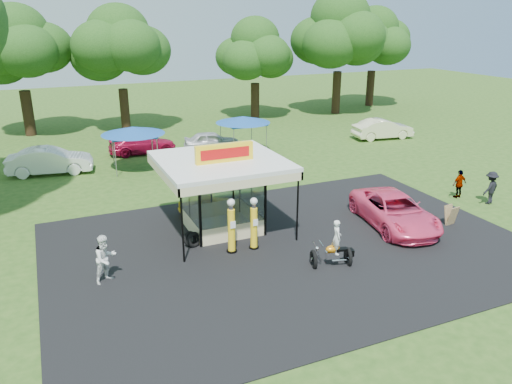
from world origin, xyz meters
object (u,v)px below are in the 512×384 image
bg_car_e (383,129)px  tent_east (243,120)px  gas_pump_right (254,225)px  bg_car_a (50,161)px  bg_car_b (142,144)px  kiosk_car (207,204)px  tent_west (133,131)px  pink_sedan (394,211)px  spectator_east_b (459,184)px  a_frame_sign (451,216)px  spectator_east_a (491,188)px  bg_car_c (212,141)px  spectator_west (106,259)px  gas_pump_left (231,227)px  gas_station_kiosk (221,193)px  motorcycle (335,247)px

bg_car_e → tent_east: (-11.99, 0.26, 1.64)m
gas_pump_right → bg_car_a: size_ratio=0.46×
bg_car_b → bg_car_e: bearing=-98.9°
kiosk_car → tent_west: 9.47m
kiosk_car → pink_sedan: (7.51, -5.10, 0.28)m
kiosk_car → spectator_east_b: spectator_east_b is taller
a_frame_sign → bg_car_b: bg_car_b is taller
bg_car_e → tent_west: bearing=98.9°
spectator_east_a → spectator_east_b: size_ratio=1.12×
spectator_east_b → tent_west: tent_west is taller
bg_car_c → tent_east: tent_east is taller
spectator_west → spectator_east_b: (18.79, 1.68, -0.15)m
spectator_east_a → tent_east: size_ratio=0.45×
gas_pump_left → bg_car_e: (18.47, 14.30, -0.35)m
gas_pump_left → kiosk_car: (0.47, 4.66, -0.67)m
gas_pump_left → gas_pump_right: 0.99m
gas_pump_left → spectator_east_a: 14.49m
gas_station_kiosk → spectator_east_a: size_ratio=3.08×
pink_sedan → bg_car_c: bearing=111.2°
pink_sedan → spectator_west: 13.09m
bg_car_a → tent_west: tent_west is taller
bg_car_c → tent_west: tent_west is taller
gas_pump_left → tent_east: size_ratio=0.62×
gas_pump_right → bg_car_e: (17.48, 14.34, -0.31)m
gas_pump_right → spectator_east_b: bearing=6.0°
gas_station_kiosk → motorcycle: size_ratio=2.69×
bg_car_c → spectator_east_a: bearing=-137.6°
gas_pump_right → gas_station_kiosk: bearing=101.8°
bg_car_c → kiosk_car: bearing=171.7°
gas_station_kiosk → gas_pump_left: bearing=-100.8°
tent_east → tent_west: bearing=-173.9°
bg_car_b → pink_sedan: bearing=-154.9°
pink_sedan → spectator_east_a: spectator_east_a is taller
gas_pump_right → tent_east: (5.49, 14.61, 1.33)m
gas_station_kiosk → spectator_west: size_ratio=2.90×
gas_pump_right → bg_car_b: gas_pump_right is taller
bg_car_a → bg_car_e: bearing=-82.8°
spectator_east_a → bg_car_e: (3.98, 14.34, -0.08)m
bg_car_b → bg_car_c: bg_car_c is taller
spectator_east_a → bg_car_b: 22.82m
gas_station_kiosk → pink_sedan: gas_station_kiosk is taller
kiosk_car → bg_car_b: bg_car_b is taller
bg_car_b → tent_east: 7.44m
spectator_west → bg_car_e: bearing=3.4°
gas_station_kiosk → kiosk_car: gas_station_kiosk is taller
gas_pump_right → tent_east: 15.66m
spectator_east_b → bg_car_b: bearing=-51.6°
spectator_east_a → bg_car_e: size_ratio=0.36×
kiosk_car → tent_east: size_ratio=0.73×
bg_car_a → tent_west: 5.45m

